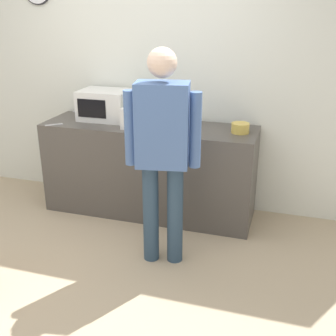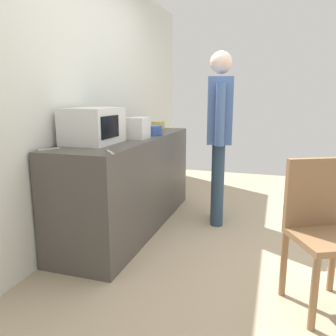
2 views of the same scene
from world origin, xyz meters
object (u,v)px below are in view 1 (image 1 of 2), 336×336
object	(u,v)px
sandwich_plate	(188,122)
cereal_bowl	(144,118)
toaster	(134,118)
person_standing	(163,145)
fork_utensil	(54,125)
microwave	(105,105)
salad_bowl	(240,128)
mixing_bowl	(169,126)
spoon_utensil	(78,113)

from	to	relation	value
sandwich_plate	cereal_bowl	distance (m)	0.45
toaster	person_standing	world-z (taller)	person_standing
sandwich_plate	cereal_bowl	size ratio (longest dim) A/B	1.03
cereal_bowl	fork_utensil	size ratio (longest dim) A/B	1.50
microwave	salad_bowl	xyz separation A→B (m)	(1.39, -0.09, -0.10)
sandwich_plate	salad_bowl	size ratio (longest dim) A/B	1.59
microwave	person_standing	bearing A→B (deg)	-45.60
mixing_bowl	spoon_utensil	bearing A→B (deg)	161.29
salad_bowl	fork_utensil	distance (m)	1.81
salad_bowl	toaster	world-z (taller)	toaster
salad_bowl	sandwich_plate	bearing A→B (deg)	164.50
cereal_bowl	toaster	world-z (taller)	toaster
person_standing	spoon_utensil	bearing A→B (deg)	140.71
microwave	toaster	distance (m)	0.47
microwave	cereal_bowl	size ratio (longest dim) A/B	1.96
sandwich_plate	fork_utensil	xyz separation A→B (m)	(-1.26, -0.41, -0.02)
fork_utensil	cereal_bowl	bearing A→B (deg)	26.04
salad_bowl	person_standing	size ratio (longest dim) A/B	0.09
sandwich_plate	spoon_utensil	xyz separation A→B (m)	(-1.27, 0.10, -0.02)
mixing_bowl	spoon_utensil	xyz separation A→B (m)	(-1.15, 0.39, -0.04)
microwave	spoon_utensil	bearing A→B (deg)	159.80
salad_bowl	person_standing	world-z (taller)	person_standing
sandwich_plate	toaster	size ratio (longest dim) A/B	1.20
sandwich_plate	mixing_bowl	world-z (taller)	mixing_bowl
toaster	spoon_utensil	bearing A→B (deg)	154.61
person_standing	mixing_bowl	bearing A→B (deg)	103.03
mixing_bowl	person_standing	world-z (taller)	person_standing
cereal_bowl	fork_utensil	xyz separation A→B (m)	(-0.80, -0.39, -0.03)
toaster	mixing_bowl	bearing A→B (deg)	-0.80
salad_bowl	mixing_bowl	bearing A→B (deg)	-167.16
cereal_bowl	toaster	size ratio (longest dim) A/B	1.16
cereal_bowl	spoon_utensil	bearing A→B (deg)	171.95
mixing_bowl	cereal_bowl	bearing A→B (deg)	140.80
person_standing	cereal_bowl	bearing A→B (deg)	117.36
sandwich_plate	fork_utensil	bearing A→B (deg)	-161.84
sandwich_plate	fork_utensil	world-z (taller)	sandwich_plate
salad_bowl	toaster	bearing A→B (deg)	-171.78
cereal_bowl	spoon_utensil	distance (m)	0.83
salad_bowl	cereal_bowl	world-z (taller)	salad_bowl
spoon_utensil	person_standing	world-z (taller)	person_standing
cereal_bowl	mixing_bowl	bearing A→B (deg)	-39.20
sandwich_plate	salad_bowl	distance (m)	0.55
salad_bowl	person_standing	xyz separation A→B (m)	(-0.49, -0.83, 0.05)
toaster	microwave	bearing A→B (deg)	149.81
spoon_utensil	person_standing	xyz separation A→B (m)	(1.31, -1.07, 0.09)
cereal_bowl	mixing_bowl	distance (m)	0.44
microwave	fork_utensil	bearing A→B (deg)	-137.87
person_standing	microwave	bearing A→B (deg)	134.40
microwave	toaster	world-z (taller)	microwave
cereal_bowl	fork_utensil	world-z (taller)	cereal_bowl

